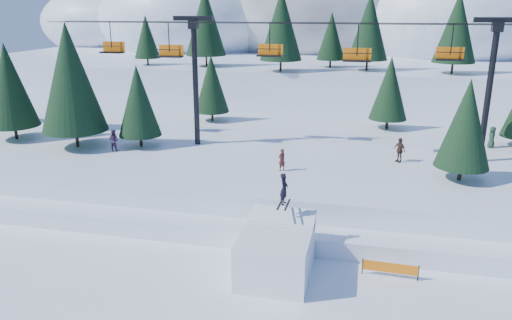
% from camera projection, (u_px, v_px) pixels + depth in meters
% --- Properties ---
extents(ground, '(160.00, 160.00, 0.00)m').
position_uv_depth(ground, '(253.00, 302.00, 23.70)').
color(ground, white).
rests_on(ground, ground).
extents(mid_shelf, '(70.00, 22.00, 2.50)m').
position_uv_depth(mid_shelf, '(304.00, 165.00, 40.11)').
color(mid_shelf, white).
rests_on(mid_shelf, ground).
extents(berm, '(70.00, 6.00, 1.10)m').
position_uv_depth(berm, '(283.00, 223.00, 30.99)').
color(berm, white).
rests_on(berm, ground).
extents(mountain_ridge, '(119.00, 60.91, 26.46)m').
position_uv_depth(mountain_ridge, '(318.00, 29.00, 90.30)').
color(mountain_ridge, white).
rests_on(mountain_ridge, ground).
extents(jump_kicker, '(3.55, 4.84, 5.13)m').
position_uv_depth(jump_kicker, '(276.00, 252.00, 25.78)').
color(jump_kicker, white).
rests_on(jump_kicker, ground).
extents(chairlift, '(46.00, 3.21, 10.28)m').
position_uv_depth(chairlift, '(327.00, 64.00, 37.46)').
color(chairlift, black).
rests_on(chairlift, mid_shelf).
extents(conifer_stand, '(60.49, 17.40, 9.91)m').
position_uv_depth(conifer_stand, '(306.00, 96.00, 38.68)').
color(conifer_stand, black).
rests_on(conifer_stand, mid_shelf).
extents(distant_skiers, '(30.12, 10.48, 1.82)m').
position_uv_depth(distant_skiers, '(320.00, 144.00, 38.24)').
color(distant_skiers, '#442B21').
rests_on(distant_skiers, mid_shelf).
extents(banner_near, '(2.86, 0.17, 0.90)m').
position_uv_depth(banner_near, '(390.00, 268.00, 25.73)').
color(banner_near, black).
rests_on(banner_near, ground).
extents(banner_far, '(2.86, 0.19, 0.90)m').
position_uv_depth(banner_far, '(444.00, 259.00, 26.67)').
color(banner_far, black).
rests_on(banner_far, ground).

